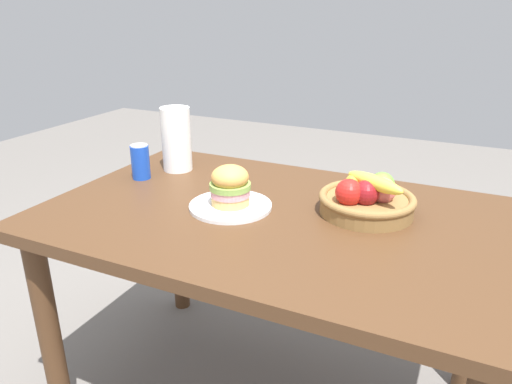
# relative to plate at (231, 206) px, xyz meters

# --- Properties ---
(dining_table) EXTENTS (1.40, 0.90, 0.75)m
(dining_table) POSITION_rel_plate_xyz_m (0.13, 0.02, -0.11)
(dining_table) COLOR #4C301C
(dining_table) RESTS_ON ground_plane
(plate) EXTENTS (0.26, 0.26, 0.01)m
(plate) POSITION_rel_plate_xyz_m (0.00, 0.00, 0.00)
(plate) COLOR white
(plate) RESTS_ON dining_table
(sandwich) EXTENTS (0.13, 0.13, 0.13)m
(sandwich) POSITION_rel_plate_xyz_m (0.00, -0.00, 0.07)
(sandwich) COLOR #DBAD60
(sandwich) RESTS_ON plate
(soda_can) EXTENTS (0.07, 0.07, 0.13)m
(soda_can) POSITION_rel_plate_xyz_m (-0.42, 0.10, 0.06)
(soda_can) COLOR blue
(soda_can) RESTS_ON dining_table
(fruit_basket) EXTENTS (0.29, 0.29, 0.14)m
(fruit_basket) POSITION_rel_plate_xyz_m (0.39, 0.14, 0.04)
(fruit_basket) COLOR olive
(fruit_basket) RESTS_ON dining_table
(paper_towel_roll) EXTENTS (0.11, 0.11, 0.24)m
(paper_towel_roll) POSITION_rel_plate_xyz_m (-0.36, 0.24, 0.11)
(paper_towel_roll) COLOR white
(paper_towel_roll) RESTS_ON dining_table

